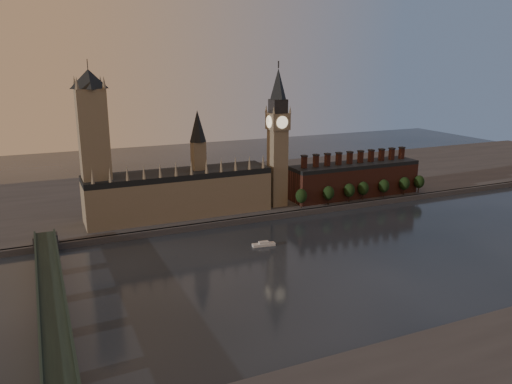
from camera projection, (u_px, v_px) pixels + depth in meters
ground at (347, 263)px, 282.22m from camera, size 900.00×900.00×0.00m
north_bank at (232, 189)px, 439.02m from camera, size 900.00×182.00×4.00m
palace_of_westminster at (180, 191)px, 352.89m from camera, size 130.00×30.30×74.00m
victoria_tower at (94, 144)px, 321.58m from camera, size 24.00×24.00×108.00m
big_ben at (278, 136)px, 368.99m from camera, size 15.00×15.00×107.00m
chimney_block at (354, 179)px, 406.45m from camera, size 110.00×25.00×37.00m
embankment_tree_0 at (301, 196)px, 371.50m from camera, size 8.60×8.60×14.88m
embankment_tree_1 at (329, 193)px, 380.19m from camera, size 8.60×8.60×14.88m
embankment_tree_2 at (349, 190)px, 387.84m from camera, size 8.60×8.60×14.88m
embankment_tree_3 at (363, 188)px, 393.90m from camera, size 8.60×8.60×14.88m
embankment_tree_4 at (384, 186)px, 401.47m from camera, size 8.60×8.60×14.88m
embankment_tree_5 at (404, 183)px, 409.82m from camera, size 8.60×8.60×14.88m
embankment_tree_6 at (419, 182)px, 415.43m from camera, size 8.60×8.60×14.88m
westminster_bridge at (52, 306)px, 216.85m from camera, size 14.00×200.00×11.55m
river_boat at (264, 244)px, 308.16m from camera, size 14.72×5.86×2.86m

